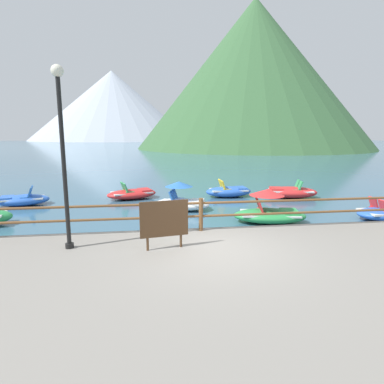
# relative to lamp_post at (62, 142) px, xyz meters

# --- Properties ---
(ground_plane) EXTENTS (200.00, 200.00, 0.00)m
(ground_plane) POSITION_rel_lamp_post_xyz_m (3.41, 39.43, -2.96)
(ground_plane) COLOR #38607A
(promenade_dock) EXTENTS (28.00, 8.00, 0.40)m
(promenade_dock) POSITION_rel_lamp_post_xyz_m (3.41, -2.77, -2.76)
(promenade_dock) COLOR gray
(promenade_dock) RESTS_ON ground
(dock_railing) EXTENTS (23.92, 0.12, 0.95)m
(dock_railing) POSITION_rel_lamp_post_xyz_m (3.41, 0.98, -1.97)
(dock_railing) COLOR brown
(dock_railing) RESTS_ON promenade_dock
(lamp_post) EXTENTS (0.28, 0.28, 4.26)m
(lamp_post) POSITION_rel_lamp_post_xyz_m (0.00, 0.00, 0.00)
(lamp_post) COLOR black
(lamp_post) RESTS_ON promenade_dock
(sign_board) EXTENTS (1.17, 0.25, 1.19)m
(sign_board) POSITION_rel_lamp_post_xyz_m (2.30, -0.37, -1.83)
(sign_board) COLOR beige
(sign_board) RESTS_ON promenade_dock
(pedal_boat_0) EXTENTS (2.80, 1.83, 0.88)m
(pedal_boat_0) POSITION_rel_lamp_post_xyz_m (8.92, 7.11, -2.67)
(pedal_boat_0) COLOR red
(pedal_boat_0) RESTS_ON ground
(pedal_boat_1) EXTENTS (2.77, 1.76, 1.21)m
(pedal_boat_1) POSITION_rel_lamp_post_xyz_m (6.22, 2.90, -2.57)
(pedal_boat_1) COLOR green
(pedal_boat_1) RESTS_ON ground
(pedal_boat_4) EXTENTS (2.68, 1.91, 0.82)m
(pedal_boat_4) POSITION_rel_lamp_post_xyz_m (1.15, 7.92, -2.71)
(pedal_boat_4) COLOR red
(pedal_boat_4) RESTS_ON ground
(pedal_boat_5) EXTENTS (2.43, 1.66, 0.83)m
(pedal_boat_5) POSITION_rel_lamp_post_xyz_m (-3.62, 7.04, -2.70)
(pedal_boat_5) COLOR blue
(pedal_boat_5) RESTS_ON ground
(pedal_boat_6) EXTENTS (2.59, 1.88, 1.20)m
(pedal_boat_6) POSITION_rel_lamp_post_xyz_m (3.30, 5.27, -2.57)
(pedal_boat_6) COLOR white
(pedal_boat_6) RESTS_ON ground
(pedal_boat_7) EXTENTS (2.32, 1.25, 0.86)m
(pedal_boat_7) POSITION_rel_lamp_post_xyz_m (5.95, 7.77, -2.68)
(pedal_boat_7) COLOR blue
(pedal_boat_7) RESTS_ON ground
(cliff_headland) EXTENTS (48.33, 48.33, 30.00)m
(cliff_headland) POSITION_rel_lamp_post_xyz_m (22.63, 60.98, 11.12)
(cliff_headland) COLOR #386038
(cliff_headland) RESTS_ON ground
(distant_peak) EXTENTS (72.54, 72.54, 30.58)m
(distant_peak) POSITION_rel_lamp_post_xyz_m (-13.17, 145.99, 12.33)
(distant_peak) COLOR #A8B2C1
(distant_peak) RESTS_ON ground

